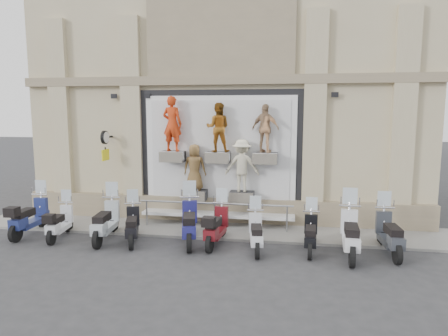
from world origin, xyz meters
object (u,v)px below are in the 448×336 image
(clock_sign_bracket, at_px, (105,142))
(scooter_c, at_px, (105,213))
(scooter_a, at_px, (30,209))
(scooter_d, at_px, (132,218))
(scooter_i, at_px, (351,225))
(guard_rail, at_px, (215,217))
(scooter_f, at_px, (216,219))
(scooter_h, at_px, (311,227))
(scooter_j, at_px, (390,225))
(scooter_b, at_px, (60,216))
(scooter_g, at_px, (256,226))
(scooter_e, at_px, (189,214))

(clock_sign_bracket, height_order, scooter_c, clock_sign_bracket)
(scooter_a, xyz_separation_m, scooter_c, (2.57, -0.12, 0.02))
(scooter_d, xyz_separation_m, scooter_i, (6.14, -0.13, 0.13))
(guard_rail, bearing_deg, clock_sign_bracket, 173.16)
(scooter_d, height_order, scooter_f, scooter_f)
(scooter_h, relative_size, scooter_j, 0.88)
(guard_rail, height_order, scooter_a, scooter_a)
(scooter_d, distance_m, scooter_i, 6.15)
(scooter_d, bearing_deg, scooter_a, 158.22)
(scooter_a, relative_size, scooter_b, 1.17)
(scooter_a, bearing_deg, scooter_f, -1.26)
(scooter_f, relative_size, scooter_i, 0.89)
(scooter_f, distance_m, scooter_g, 1.21)
(scooter_f, height_order, scooter_g, scooter_f)
(scooter_a, xyz_separation_m, scooter_h, (8.55, -0.09, -0.11))
(scooter_g, xyz_separation_m, scooter_i, (2.50, -0.03, 0.15))
(clock_sign_bracket, distance_m, scooter_e, 4.32)
(scooter_a, relative_size, scooter_h, 1.16)
(scooter_b, bearing_deg, scooter_a, 163.40)
(scooter_d, distance_m, scooter_j, 7.21)
(scooter_c, xyz_separation_m, scooter_h, (5.98, 0.02, -0.13))
(scooter_a, height_order, scooter_e, scooter_e)
(guard_rail, xyz_separation_m, scooter_b, (-4.49, -1.54, 0.23))
(scooter_d, relative_size, scooter_h, 1.05)
(guard_rail, relative_size, scooter_h, 2.92)
(scooter_g, bearing_deg, clock_sign_bracket, 150.78)
(scooter_e, bearing_deg, guard_rail, 56.44)
(guard_rail, height_order, scooter_f, scooter_f)
(clock_sign_bracket, distance_m, scooter_d, 3.37)
(scooter_i, bearing_deg, scooter_a, -177.84)
(clock_sign_bracket, bearing_deg, scooter_j, -11.51)
(scooter_i, bearing_deg, scooter_j, 21.69)
(scooter_b, bearing_deg, scooter_f, -6.28)
(clock_sign_bracket, relative_size, scooter_c, 0.50)
(scooter_g, bearing_deg, scooter_f, 158.13)
(scooter_e, bearing_deg, scooter_h, -15.64)
(scooter_f, bearing_deg, scooter_a, -174.80)
(guard_rail, distance_m, scooter_d, 2.68)
(scooter_e, height_order, scooter_h, scooter_e)
(guard_rail, relative_size, scooter_g, 2.88)
(scooter_h, xyz_separation_m, scooter_j, (2.08, 0.13, 0.10))
(scooter_h, height_order, scooter_i, scooter_i)
(scooter_b, bearing_deg, scooter_c, -6.82)
(clock_sign_bracket, bearing_deg, scooter_c, -65.95)
(clock_sign_bracket, bearing_deg, scooter_i, -15.32)
(scooter_b, height_order, scooter_h, scooter_h)
(scooter_d, distance_m, scooter_e, 1.69)
(scooter_g, bearing_deg, scooter_b, 171.27)
(clock_sign_bracket, xyz_separation_m, scooter_c, (0.88, -1.97, -1.97))
(scooter_c, xyz_separation_m, scooter_e, (2.53, 0.15, 0.04))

